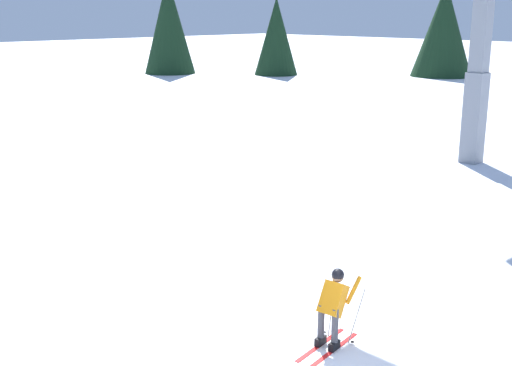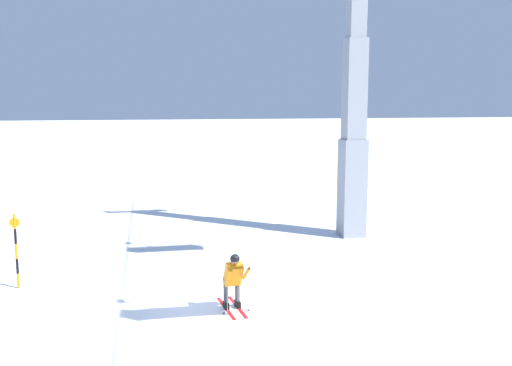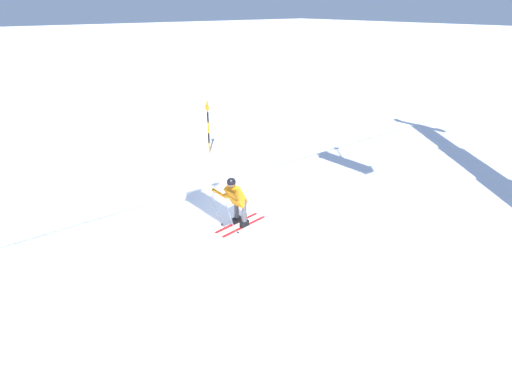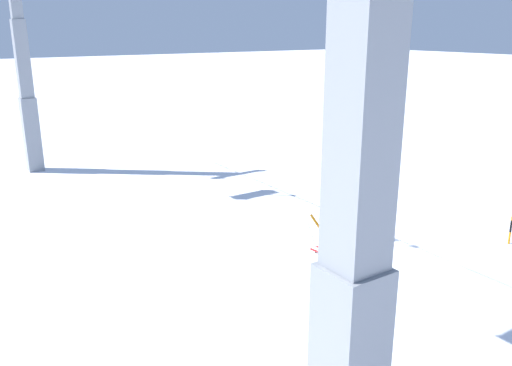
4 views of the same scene
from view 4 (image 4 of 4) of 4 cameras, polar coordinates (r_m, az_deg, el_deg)
ground_plane at (r=17.96m, az=12.16°, el=-7.67°), size 260.00×260.00×0.00m
skier_carving_main at (r=17.52m, az=7.86°, el=-4.92°), size 1.69×0.75×1.66m
lift_tower_near at (r=7.65m, az=11.03°, el=-1.37°), size 0.92×2.84×12.01m
lift_tower_far at (r=29.32m, az=-23.80°, el=10.78°), size 0.76×2.96×12.01m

